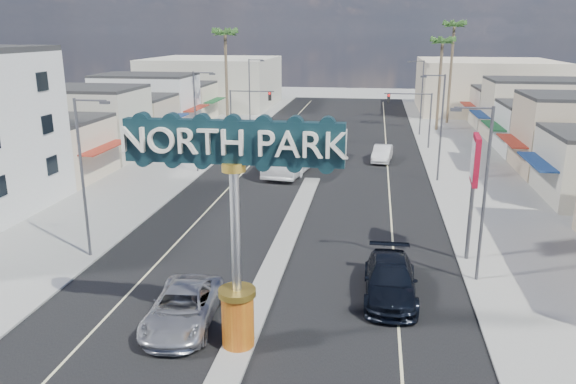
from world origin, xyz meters
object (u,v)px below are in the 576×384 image
(streetlight_r_far, at_px, (420,94))
(palm_right_far, at_px, (454,30))
(streetlight_l_near, at_px, (85,171))
(palm_left_far, at_px, (225,38))
(city_bus, at_px, (296,151))
(traffic_signal_left, at_px, (246,106))
(traffic_signal_right, at_px, (413,109))
(streetlight_l_mid, at_px, (197,117))
(streetlight_r_mid, at_px, (440,123))
(suv_right, at_px, (390,280))
(gateway_sign, at_px, (235,210))
(suv_left, at_px, (183,308))
(streetlight_l_far, at_px, (251,91))
(streetlight_r_near, at_px, (482,186))
(palm_right_mid, at_px, (442,46))
(bank_pylon_sign, at_px, (475,167))
(car_parked_right, at_px, (382,153))

(streetlight_r_far, bearing_deg, palm_right_far, 65.45)
(streetlight_l_near, height_order, palm_left_far, palm_left_far)
(streetlight_l_near, height_order, city_bus, streetlight_l_near)
(palm_left_far, xyz_separation_m, palm_right_far, (28.00, 12.00, 0.89))
(traffic_signal_left, relative_size, traffic_signal_right, 1.00)
(streetlight_l_mid, xyz_separation_m, palm_right_far, (25.43, 32.00, 7.32))
(streetlight_r_mid, bearing_deg, suv_right, -100.79)
(traffic_signal_right, distance_m, streetlight_l_mid, 24.11)
(gateway_sign, bearing_deg, traffic_signal_left, 102.33)
(gateway_sign, distance_m, suv_left, 6.02)
(streetlight_l_mid, bearing_deg, streetlight_l_near, -90.00)
(palm_right_far, xyz_separation_m, suv_right, (-8.85, -54.46, -11.50))
(streetlight_l_far, xyz_separation_m, streetlight_r_far, (20.87, 0.00, 0.00))
(suv_right, relative_size, city_bus, 0.50)
(streetlight_r_near, distance_m, city_bus, 26.25)
(traffic_signal_left, height_order, streetlight_l_near, streetlight_l_near)
(gateway_sign, distance_m, traffic_signal_left, 43.04)
(traffic_signal_left, height_order, palm_right_mid, palm_right_mid)
(streetlight_l_near, height_order, streetlight_r_mid, same)
(streetlight_l_far, height_order, suv_left, streetlight_l_far)
(traffic_signal_left, xyz_separation_m, streetlight_r_far, (19.62, 8.01, 0.79))
(suv_left, height_order, bank_pylon_sign, bank_pylon_sign)
(gateway_sign, distance_m, palm_right_mid, 55.76)
(traffic_signal_left, height_order, suv_right, traffic_signal_left)
(streetlight_r_far, relative_size, suv_left, 1.52)
(streetlight_r_near, distance_m, streetlight_r_mid, 20.00)
(gateway_sign, height_order, palm_right_mid, palm_right_mid)
(palm_right_mid, bearing_deg, streetlight_r_far, -122.69)
(streetlight_l_far, distance_m, car_parked_right, 22.57)
(streetlight_l_mid, distance_m, city_bus, 9.53)
(city_bus, bearing_deg, car_parked_right, 35.54)
(traffic_signal_right, relative_size, city_bus, 0.49)
(gateway_sign, distance_m, streetlight_l_near, 13.19)
(streetlight_l_near, relative_size, palm_right_far, 0.64)
(palm_right_mid, bearing_deg, palm_left_far, -167.01)
(traffic_signal_left, relative_size, palm_right_far, 0.43)
(car_parked_right, bearing_deg, streetlight_l_near, -114.84)
(streetlight_l_mid, xyz_separation_m, suv_right, (16.59, -22.46, -4.18))
(traffic_signal_left, bearing_deg, traffic_signal_right, 0.00)
(palm_right_far, bearing_deg, suv_right, -99.23)
(streetlight_r_far, height_order, car_parked_right, streetlight_r_far)
(gateway_sign, xyz_separation_m, traffic_signal_left, (-9.18, 42.02, -1.65))
(streetlight_l_far, height_order, car_parked_right, streetlight_l_far)
(streetlight_r_far, bearing_deg, city_bus, -123.03)
(palm_left_far, relative_size, suv_right, 2.15)
(gateway_sign, bearing_deg, bank_pylon_sign, 45.75)
(streetlight_l_near, xyz_separation_m, streetlight_l_mid, (0.00, 20.00, 0.00))
(gateway_sign, height_order, streetlight_r_far, gateway_sign)
(palm_right_far, xyz_separation_m, city_bus, (-17.00, -29.12, -10.69))
(traffic_signal_right, bearing_deg, streetlight_l_near, -119.99)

